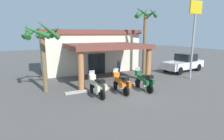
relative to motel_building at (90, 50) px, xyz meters
name	(u,v)px	position (x,y,z in m)	size (l,w,h in m)	color
ground_plane	(129,92)	(-0.02, -8.85, -2.31)	(80.00, 80.00, 0.00)	#514F4C
motel_building	(90,50)	(0.00, 0.00, 0.00)	(10.68, 10.53, 4.51)	silver
motorcycle_cream	(97,86)	(-2.44, -8.75, -1.61)	(0.73, 2.21, 1.61)	black
motorcycle_orange	(121,83)	(-0.66, -8.76, -1.61)	(0.70, 2.21, 1.61)	black
motorcycle_green	(144,81)	(1.12, -8.99, -1.61)	(0.71, 2.21, 1.61)	black
pedestrian	(119,68)	(1.18, -4.89, -1.32)	(0.32, 0.53, 1.72)	black
pickup_truck_white	(183,63)	(9.07, -5.18, -1.37)	(5.43, 2.69, 1.95)	black
palm_tree_near_portico	(145,26)	(4.54, -4.09, 2.58)	(2.38, 2.44, 6.83)	brown
palm_tree_roadside	(42,40)	(-5.43, -6.24, 1.39)	(2.63, 2.73, 5.00)	brown
roadside_sign	(194,28)	(7.13, -7.85, 2.30)	(1.40, 0.18, 6.90)	#99999E
curb_strip	(113,87)	(-0.66, -7.48, -2.25)	(7.35, 0.36, 0.12)	#ADA89E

